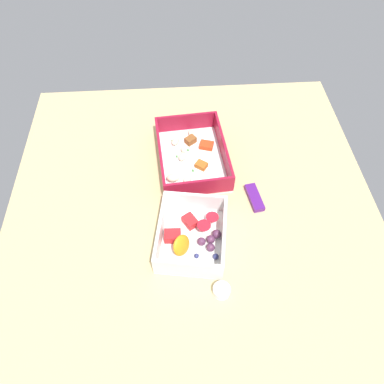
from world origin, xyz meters
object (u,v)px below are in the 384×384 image
Objects in this scene: pasta_container at (192,156)px; paper_cup_liner at (222,291)px; candy_bar at (255,198)px; fruit_bowl at (193,235)px.

pasta_container reaches higher than paper_cup_liner.
candy_bar is (12.27, 12.96, -0.99)cm from pasta_container.
fruit_bowl is 16.91cm from candy_bar.
fruit_bowl is 12.13cm from paper_cup_liner.
pasta_container is at bearing -174.18° from paper_cup_liner.
paper_cup_liner is (20.34, -9.63, 0.27)cm from candy_bar.
paper_cup_liner is at bearing -25.34° from candy_bar.
paper_cup_liner reaches higher than candy_bar.
paper_cup_liner is (32.61, 3.32, -0.72)cm from pasta_container.
fruit_bowl is 2.51× the size of candy_bar.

